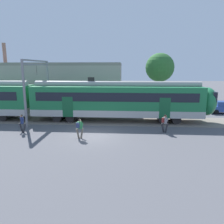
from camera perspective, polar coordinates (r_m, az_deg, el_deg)
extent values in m
plane|color=#515156|center=(18.86, -4.96, -6.23)|extent=(160.00, 160.00, 0.00)
cube|color=slate|center=(26.91, -23.01, -1.70)|extent=(80.00, 4.40, 0.01)
cube|color=#B7B7B2|center=(23.79, 1.11, 0.17)|extent=(18.00, 3.06, 0.70)
cube|color=#1E7542|center=(23.53, 1.12, 3.87)|extent=(18.00, 3.00, 2.40)
cube|color=black|center=(22.01, 0.92, 3.86)|extent=(16.56, 0.03, 0.90)
cube|color=#165731|center=(22.45, 13.63, 0.97)|extent=(1.10, 0.04, 2.10)
cube|color=#165731|center=(22.97, -11.52, 1.30)|extent=(1.10, 0.04, 2.10)
cylinder|color=#9C9C97|center=(23.39, 1.13, 7.22)|extent=(17.64, 0.70, 0.70)
cube|color=black|center=(23.64, -5.48, 8.55)|extent=(0.70, 0.12, 0.40)
cylinder|color=black|center=(24.42, 15.98, -1.43)|extent=(0.90, 2.40, 0.90)
cylinder|color=black|center=(24.17, 12.74, -1.39)|extent=(0.90, 2.40, 0.90)
cylinder|color=black|center=(24.64, -10.31, -1.05)|extent=(0.90, 2.40, 0.90)
cylinder|color=black|center=(25.03, -13.41, -0.99)|extent=(0.90, 2.40, 0.90)
ellipsoid|color=#1E7542|center=(25.00, 23.57, 2.55)|extent=(1.80, 2.85, 2.95)
cube|color=black|center=(25.04, 24.44, 3.88)|extent=(0.40, 2.40, 1.00)
cylinder|color=black|center=(27.44, -25.54, -0.72)|extent=(0.90, 2.40, 0.90)
cylinder|color=#28282D|center=(21.28, -22.66, -3.83)|extent=(0.38, 0.28, 0.87)
cylinder|color=#28282D|center=(21.09, -21.92, -3.91)|extent=(0.38, 0.28, 0.87)
cube|color=navy|center=(21.02, -22.44, -2.00)|extent=(0.37, 0.43, 0.56)
cylinder|color=navy|center=(20.81, -22.24, -2.25)|extent=(0.26, 0.18, 0.52)
cylinder|color=navy|center=(21.25, -22.63, -2.01)|extent=(0.26, 0.18, 0.52)
sphere|color=#9E7051|center=(20.94, -22.58, -0.97)|extent=(0.22, 0.22, 0.22)
sphere|color=black|center=(20.93, -22.53, -0.88)|extent=(0.20, 0.20, 0.20)
cylinder|color=#6B6051|center=(18.23, -7.88, -5.52)|extent=(0.33, 0.37, 0.87)
cylinder|color=#6B6051|center=(18.18, -8.92, -5.60)|extent=(0.33, 0.37, 0.87)
cube|color=#2D7F47|center=(18.01, -8.46, -3.40)|extent=(0.43, 0.41, 0.56)
cylinder|color=#2D7F47|center=(18.13, -9.11, -3.48)|extent=(0.22, 0.25, 0.52)
cylinder|color=#2D7F47|center=(17.91, -7.80, -3.63)|extent=(0.22, 0.25, 0.52)
sphere|color=beige|center=(17.92, -8.45, -2.18)|extent=(0.22, 0.22, 0.22)
sphere|color=black|center=(17.90, -8.50, -2.10)|extent=(0.20, 0.20, 0.20)
cube|color=navy|center=(17.89, -8.89, -3.45)|extent=(0.32, 0.29, 0.40)
cylinder|color=#28282D|center=(20.14, 14.05, -4.11)|extent=(0.38, 0.25, 0.87)
cylinder|color=#28282D|center=(20.17, 13.11, -4.04)|extent=(0.38, 0.25, 0.87)
cube|color=gray|center=(19.98, 13.68, -2.11)|extent=(0.34, 0.41, 0.56)
cylinder|color=gray|center=(20.14, 13.19, -2.12)|extent=(0.26, 0.16, 0.52)
cylinder|color=gray|center=(19.83, 14.16, -2.39)|extent=(0.26, 0.16, 0.52)
sphere|color=#9E7051|center=(19.90, 13.78, -1.02)|extent=(0.22, 0.22, 0.22)
sphere|color=black|center=(19.88, 13.73, -0.94)|extent=(0.20, 0.20, 0.20)
cube|color=maroon|center=(19.89, 13.21, -2.09)|extent=(0.24, 0.31, 0.40)
cube|color=#284799|center=(31.23, 27.32, 0.84)|extent=(4.08, 1.84, 0.68)
cube|color=navy|center=(31.08, 27.16, 1.97)|extent=(1.97, 1.53, 0.56)
cylinder|color=black|center=(31.60, 24.68, 0.56)|extent=(0.61, 0.23, 0.60)
cylinder|color=black|center=(30.15, 25.56, 0.00)|extent=(0.61, 0.23, 0.60)
cylinder|color=gray|center=(22.49, -21.89, 4.35)|extent=(0.24, 0.24, 6.50)
cylinder|color=gray|center=(28.36, -16.29, 6.04)|extent=(0.24, 0.24, 6.50)
cube|color=gray|center=(25.28, -19.25, 12.52)|extent=(0.20, 6.40, 0.16)
cube|color=gray|center=(25.27, -19.19, 11.62)|extent=(0.20, 6.40, 0.16)
cylinder|color=black|center=(25.27, -19.10, 10.26)|extent=(0.03, 0.03, 1.00)
cube|color=gray|center=(33.50, -16.10, 6.40)|extent=(21.04, 5.00, 6.00)
cube|color=gray|center=(33.39, -16.41, 11.88)|extent=(21.04, 5.00, 0.40)
cylinder|color=#8C6656|center=(36.09, -26.24, 13.35)|extent=(0.50, 0.50, 3.20)
cylinder|color=brown|center=(34.90, 12.12, 5.32)|extent=(0.32, 0.32, 4.23)
sphere|color=#2D662D|center=(34.71, 12.38, 11.29)|extent=(4.35, 4.35, 4.35)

